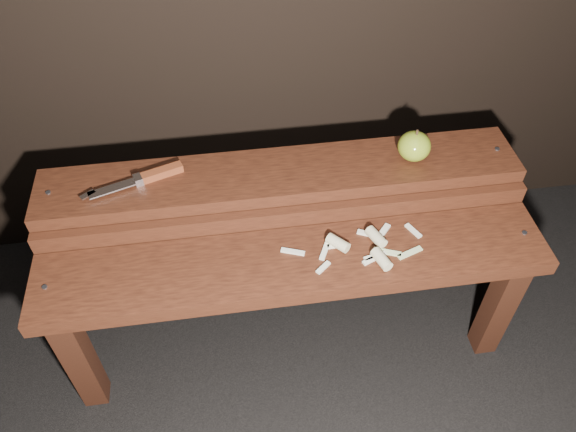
{
  "coord_description": "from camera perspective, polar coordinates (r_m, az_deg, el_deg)",
  "views": [
    {
      "loc": [
        -0.13,
        -0.86,
        1.43
      ],
      "look_at": [
        0.0,
        0.06,
        0.45
      ],
      "focal_mm": 35.0,
      "sensor_mm": 36.0,
      "label": 1
    }
  ],
  "objects": [
    {
      "name": "bench_rear_tier",
      "position": [
        1.45,
        -0.6,
        2.02
      ],
      "size": [
        1.2,
        0.21,
        0.5
      ],
      "color": "black",
      "rests_on": "ground"
    },
    {
      "name": "ground",
      "position": [
        1.67,
        0.3,
        -12.19
      ],
      "size": [
        60.0,
        60.0,
        0.0
      ],
      "primitive_type": "plane",
      "color": "black"
    },
    {
      "name": "knife",
      "position": [
        1.4,
        -13.9,
        3.92
      ],
      "size": [
        0.24,
        0.1,
        0.02
      ],
      "color": "brown",
      "rests_on": "bench_rear_tier"
    },
    {
      "name": "apple_scraps",
      "position": [
        1.32,
        7.79,
        -3.11
      ],
      "size": [
        0.34,
        0.15,
        0.03
      ],
      "color": "beige",
      "rests_on": "bench_front_tier"
    },
    {
      "name": "bench_front_tier",
      "position": [
        1.34,
        0.75,
        -6.55
      ],
      "size": [
        1.2,
        0.2,
        0.42
      ],
      "color": "black",
      "rests_on": "ground"
    },
    {
      "name": "apple",
      "position": [
        1.44,
        12.7,
        6.94
      ],
      "size": [
        0.08,
        0.08,
        0.09
      ],
      "color": "olive",
      "rests_on": "bench_rear_tier"
    }
  ]
}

